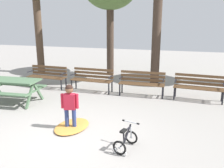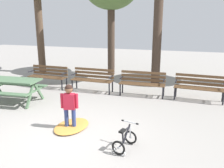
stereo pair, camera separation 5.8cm
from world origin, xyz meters
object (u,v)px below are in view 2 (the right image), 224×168
Objects in this scene: park_bench_right at (142,81)px; child_standing at (69,103)px; kids_bicycle at (125,140)px; park_bench_far_right at (199,85)px; picnic_table at (12,84)px; park_bench_far_left at (49,75)px; park_bench_left at (93,78)px.

child_standing reaches higher than park_bench_right.
park_bench_far_right is at bearing 68.68° from kids_bicycle.
kids_bicycle is at bearing -22.39° from picnic_table.
park_bench_far_left is at bearing -178.74° from park_bench_right.
park_bench_left is 0.99× the size of park_bench_far_right.
park_bench_left is at bearing 1.48° from park_bench_far_left.
park_bench_far_right is 4.52m from child_standing.
park_bench_far_left is 0.99× the size of park_bench_far_right.
park_bench_far_right reaches higher than kids_bicycle.
kids_bicycle is (2.29, -3.79, -0.31)m from park_bench_left.
park_bench_far_left is 2.62× the size of kids_bicycle.
park_bench_right is 1.43× the size of child_standing.
picnic_table is 4.39m from park_bench_right.
park_bench_far_left is at bearing -178.68° from park_bench_far_right.
picnic_table is 3.12× the size of kids_bicycle.
park_bench_far_left and park_bench_right have the same top height.
park_bench_far_right reaches higher than picnic_table.
picnic_table is 2.83m from park_bench_left.
child_standing is at bearing 160.99° from kids_bicycle.
park_bench_right is 3.48m from child_standing.
picnic_table is at bearing -134.33° from park_bench_left.
child_standing reaches higher than park_bench_far_right.
park_bench_left is at bearing -178.76° from park_bench_far_right.
park_bench_far_right is 4.16m from kids_bicycle.
park_bench_far_left is 1.00× the size of park_bench_left.
park_bench_left is 1.42× the size of child_standing.
park_bench_left is at bearing -178.97° from park_bench_right.
park_bench_far_left is 5.70m from park_bench_far_right.
park_bench_far_right is at bearing 20.02° from picnic_table.
park_bench_far_left is 5.62m from kids_bicycle.
park_bench_far_left reaches higher than picnic_table.
park_bench_left reaches higher than kids_bicycle.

